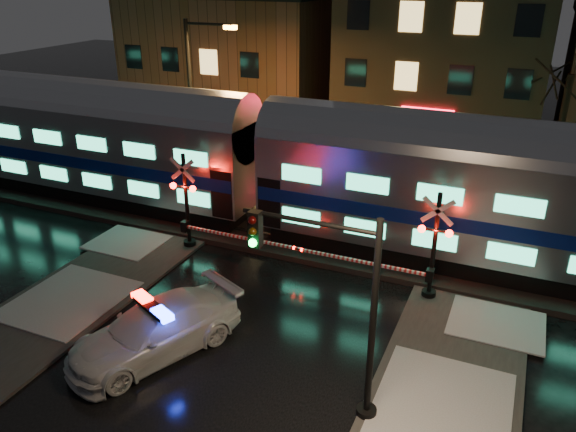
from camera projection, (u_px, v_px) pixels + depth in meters
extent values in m
plane|color=black|center=(271.00, 300.00, 20.00)|extent=(120.00, 120.00, 0.00)
cube|color=black|center=(320.00, 240.00, 24.14)|extent=(90.00, 4.20, 0.24)
cube|color=brown|center=(237.00, 62.00, 41.35)|extent=(14.00, 10.00, 9.00)
cube|color=brown|center=(448.00, 55.00, 35.79)|extent=(12.00, 11.00, 11.50)
cube|color=black|center=(41.00, 178.00, 29.69)|extent=(24.00, 2.40, 0.80)
cube|color=#B7BAC1|center=(33.00, 136.00, 28.76)|extent=(25.00, 3.05, 3.80)
cube|color=navy|center=(35.00, 144.00, 28.92)|extent=(24.75, 3.09, 0.55)
cube|color=#3CE5A9|center=(13.00, 167.00, 27.92)|extent=(21.00, 0.05, 0.62)
cube|color=#3CE5A9|center=(6.00, 131.00, 27.19)|extent=(21.00, 0.05, 0.62)
cylinder|color=#B7BAC1|center=(27.00, 103.00, 28.07)|extent=(25.00, 3.05, 3.05)
imported|color=silver|center=(155.00, 330.00, 17.01)|extent=(4.31, 5.91, 1.59)
cube|color=black|center=(152.00, 307.00, 16.67)|extent=(1.68, 1.08, 0.11)
cube|color=#FF0C05|center=(142.00, 298.00, 17.06)|extent=(0.82, 0.64, 0.19)
cube|color=#1426FF|center=(162.00, 314.00, 16.25)|extent=(0.82, 0.64, 0.19)
cylinder|color=black|center=(428.00, 294.00, 20.09)|extent=(0.51, 0.51, 0.30)
cylinder|color=black|center=(434.00, 248.00, 19.33)|extent=(0.16, 0.16, 4.06)
sphere|color=#FF0C05|center=(422.00, 229.00, 19.05)|extent=(0.26, 0.26, 0.26)
sphere|color=#FF0C05|center=(449.00, 233.00, 18.72)|extent=(0.26, 0.26, 0.26)
cube|color=white|center=(360.00, 261.00, 20.43)|extent=(5.07, 0.10, 0.10)
cube|color=black|center=(430.00, 275.00, 19.51)|extent=(0.25, 0.30, 0.45)
cylinder|color=black|center=(190.00, 244.00, 23.75)|extent=(0.52, 0.52, 0.31)
cylinder|color=black|center=(187.00, 202.00, 22.97)|extent=(0.16, 0.16, 4.12)
sphere|color=#FF0C05|center=(173.00, 186.00, 22.70)|extent=(0.27, 0.27, 0.27)
sphere|color=#FF0C05|center=(193.00, 189.00, 22.36)|extent=(0.27, 0.27, 0.27)
cube|color=white|center=(240.00, 237.00, 22.22)|extent=(5.15, 0.10, 0.10)
cube|color=black|center=(185.00, 226.00, 23.16)|extent=(0.25, 0.30, 0.45)
cylinder|color=black|center=(366.00, 413.00, 14.76)|extent=(0.54, 0.54, 0.29)
cylinder|color=black|center=(373.00, 326.00, 13.66)|extent=(0.17, 0.17, 5.74)
cylinder|color=black|center=(308.00, 222.00, 13.28)|extent=(3.45, 0.11, 0.11)
cube|color=black|center=(255.00, 229.00, 13.79)|extent=(0.31, 0.27, 0.96)
sphere|color=#0CFF3F|center=(253.00, 243.00, 13.78)|extent=(0.21, 0.21, 0.21)
cylinder|color=black|center=(191.00, 106.00, 28.98)|extent=(0.21, 0.21, 8.60)
cylinder|color=black|center=(208.00, 24.00, 26.85)|extent=(2.58, 0.13, 0.13)
cube|color=orange|center=(230.00, 27.00, 26.46)|extent=(0.59, 0.30, 0.19)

